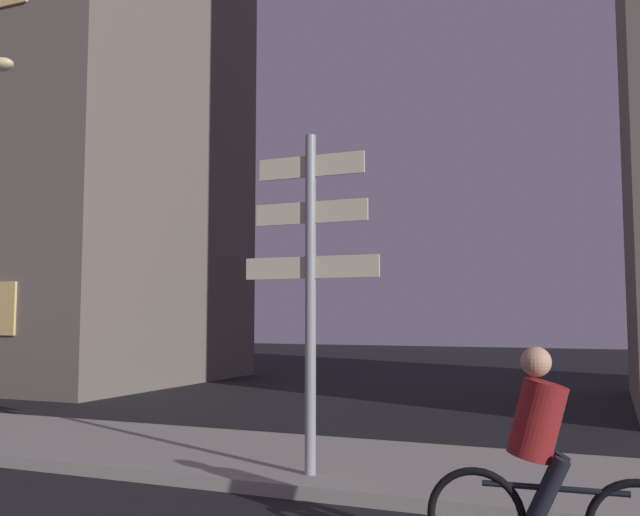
{
  "coord_description": "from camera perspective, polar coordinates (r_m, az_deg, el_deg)",
  "views": [
    {
      "loc": [
        4.28,
        -1.93,
        1.83
      ],
      "look_at": [
        1.33,
        5.21,
        2.48
      ],
      "focal_mm": 38.99,
      "sensor_mm": 36.0,
      "label": 1
    }
  ],
  "objects": [
    {
      "name": "sidewalk_kerb",
      "position": [
        9.12,
        -6.28,
        -15.89
      ],
      "size": [
        40.0,
        2.78,
        0.14
      ],
      "primitive_type": "cube",
      "color": "gray",
      "rests_on": "ground_plane"
    },
    {
      "name": "building_left_block",
      "position": [
        24.35,
        -24.52,
        13.2
      ],
      "size": [
        13.52,
        7.97,
        18.34
      ],
      "color": "#6B6056",
      "rests_on": "ground_plane"
    },
    {
      "name": "cyclist",
      "position": [
        5.42,
        18.05,
        -16.08
      ],
      "size": [
        1.82,
        0.34,
        1.61
      ],
      "color": "black",
      "rests_on": "ground_plane"
    },
    {
      "name": "signpost",
      "position": [
        7.6,
        -0.78,
        -1.13
      ],
      "size": [
        1.58,
        0.12,
        3.7
      ],
      "color": "gray",
      "rests_on": "sidewalk_kerb"
    }
  ]
}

